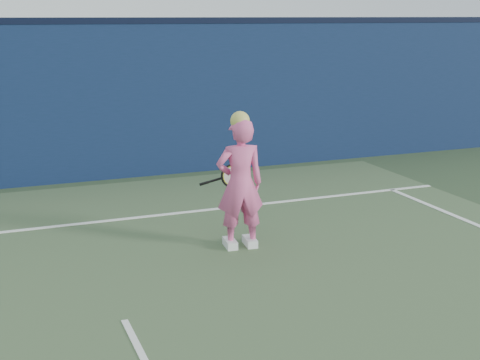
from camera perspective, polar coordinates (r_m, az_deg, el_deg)
name	(u,v)px	position (r m, az deg, el deg)	size (l,w,h in m)	color
backstop_wall	(49,105)	(11.07, -15.99, 6.17)	(24.00, 0.40, 2.50)	#0D1D3B
wall_cap	(43,21)	(10.98, -16.45, 12.90)	(24.00, 0.42, 0.10)	black
player	(240,183)	(7.63, 0.00, -0.27)	(0.59, 0.42, 1.60)	#E25894
racket	(230,176)	(8.02, -0.87, 0.32)	(0.52, 0.18, 0.29)	black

